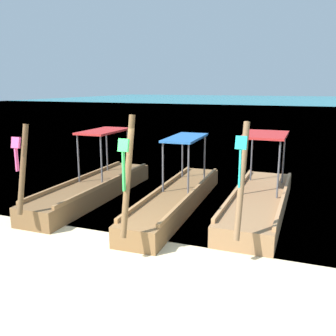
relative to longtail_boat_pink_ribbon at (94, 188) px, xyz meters
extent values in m
plane|color=beige|center=(2.43, -3.88, -0.33)|extent=(120.00, 120.00, 0.00)
plane|color=#147A89|center=(2.43, 57.85, -0.32)|extent=(120.00, 120.00, 0.00)
cube|color=brown|center=(0.00, 0.00, -0.08)|extent=(1.13, 5.52, 0.50)
cube|color=brown|center=(-0.51, 0.00, 0.22)|extent=(0.11, 5.07, 0.10)
cube|color=brown|center=(0.51, 0.01, 0.22)|extent=(0.11, 5.07, 0.10)
cylinder|color=brown|center=(0.02, -2.81, 1.15)|extent=(0.12, 0.54, 1.98)
cube|color=#F24C8C|center=(0.02, -2.95, 1.77)|extent=(0.20, 0.11, 0.25)
cube|color=#F24C8C|center=(0.02, -2.97, 1.39)|extent=(0.03, 0.08, 0.50)
cylinder|color=#4C4C51|center=(-0.38, -0.14, 0.87)|extent=(0.05, 0.05, 1.40)
cylinder|color=#4C4C51|center=(0.39, -0.13, 0.87)|extent=(0.05, 0.05, 1.40)
cylinder|color=#4C4C51|center=(-0.39, 1.52, 0.87)|extent=(0.05, 0.05, 1.40)
cylinder|color=#4C4C51|center=(0.38, 1.52, 0.87)|extent=(0.05, 0.05, 1.40)
cube|color=#AD2323|center=(0.00, 0.69, 1.61)|extent=(0.95, 1.86, 0.06)
cube|color=brown|center=(2.62, 0.04, -0.09)|extent=(1.20, 5.93, 0.48)
cube|color=#996C3F|center=(2.15, 0.02, 0.20)|extent=(0.25, 5.42, 0.10)
cube|color=#996C3F|center=(3.08, 0.05, 0.20)|extent=(0.25, 5.42, 0.10)
cylinder|color=brown|center=(2.72, -3.02, 1.28)|extent=(0.14, 0.65, 2.30)
cube|color=green|center=(2.72, -3.17, 1.90)|extent=(0.20, 0.12, 0.25)
cube|color=green|center=(2.72, -3.19, 1.41)|extent=(0.03, 0.08, 0.74)
cylinder|color=#4C4C51|center=(2.27, -0.12, 0.82)|extent=(0.05, 0.05, 1.34)
cylinder|color=#4C4C51|center=(2.98, -0.10, 0.82)|extent=(0.05, 0.05, 1.34)
cylinder|color=#4C4C51|center=(2.21, 1.65, 0.82)|extent=(0.05, 0.05, 1.34)
cylinder|color=#4C4C51|center=(2.92, 1.67, 0.82)|extent=(0.05, 0.05, 1.34)
cube|color=#235BA3|center=(2.59, 0.77, 1.52)|extent=(0.92, 2.00, 0.06)
cube|color=olive|center=(4.74, 0.54, -0.09)|extent=(1.32, 5.41, 0.47)
cube|color=#AF7F52|center=(4.12, 0.54, 0.19)|extent=(0.09, 4.98, 0.10)
cube|color=#AF7F52|center=(5.36, 0.54, 0.19)|extent=(0.09, 4.98, 0.10)
cylinder|color=brown|center=(4.74, -2.32, 1.22)|extent=(0.12, 0.73, 2.18)
cube|color=#1ECCBC|center=(4.74, -2.54, 1.96)|extent=(0.20, 0.12, 0.25)
cube|color=#1ECCBC|center=(4.74, -2.56, 1.50)|extent=(0.03, 0.08, 0.70)
cylinder|color=#4C4C51|center=(4.28, 0.40, 0.88)|extent=(0.05, 0.05, 1.48)
cylinder|color=#4C4C51|center=(5.20, 0.40, 0.88)|extent=(0.05, 0.05, 1.48)
cylinder|color=#4C4C51|center=(4.28, 2.03, 0.88)|extent=(0.05, 0.05, 1.48)
cylinder|color=#4C4C51|center=(5.20, 2.03, 0.88)|extent=(0.05, 0.05, 1.48)
cube|color=#AD2323|center=(4.74, 1.22, 1.65)|extent=(1.12, 1.82, 0.06)
camera|label=1|loc=(5.89, -9.13, 2.96)|focal=39.85mm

